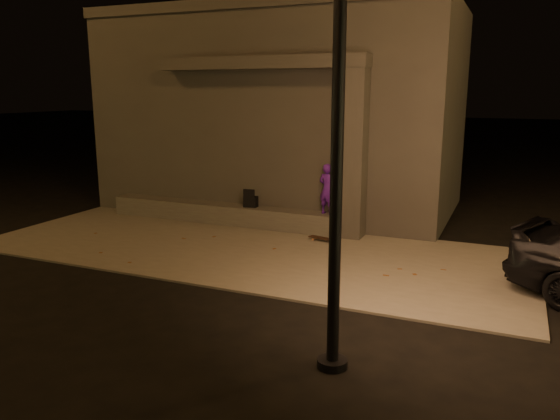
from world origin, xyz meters
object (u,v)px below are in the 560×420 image
at_px(backpack, 251,201).
at_px(skateboarder, 327,189).
at_px(column, 353,155).
at_px(skateboard, 324,239).

bearing_deg(backpack, skateboarder, -4.44).
bearing_deg(column, skateboarder, 180.00).
xyz_separation_m(skateboarder, backpack, (-1.89, 0.00, -0.41)).
relative_size(column, skateboard, 5.14).
height_order(skateboarder, backpack, skateboarder).
height_order(column, backpack, column).
bearing_deg(column, backpack, 180.00).
height_order(column, skateboard, column).
height_order(skateboarder, skateboard, skateboarder).
bearing_deg(skateboard, backpack, 175.96).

